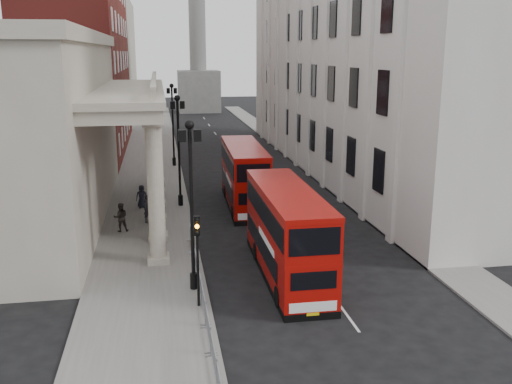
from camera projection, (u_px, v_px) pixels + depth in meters
name	position (u px, v px, depth m)	size (l,w,h in m)	color
ground	(214.00, 327.00, 24.43)	(260.00, 260.00, 0.00)	black
sidewalk_west	(150.00, 179.00, 52.65)	(6.00, 140.00, 0.12)	slate
sidewalk_east	(323.00, 173.00, 55.34)	(3.00, 140.00, 0.12)	slate
kerb	(182.00, 178.00, 53.13)	(0.20, 140.00, 0.14)	slate
portico_building	(32.00, 135.00, 38.52)	(9.00, 28.00, 12.00)	gray
brick_building	(82.00, 56.00, 66.05)	(9.00, 32.00, 22.00)	maroon
west_building_far	(106.00, 61.00, 96.93)	(9.00, 30.00, 20.00)	gray
east_building	(345.00, 41.00, 54.69)	(8.00, 55.00, 25.00)	beige
monument_column	(197.00, 28.00, 109.68)	(8.00, 8.00, 54.20)	#60605E
lamp_post_south	(191.00, 194.00, 26.99)	(1.05, 0.44, 8.32)	black
lamp_post_mid	(179.00, 143.00, 42.31)	(1.05, 0.44, 8.32)	black
lamp_post_north	(173.00, 119.00, 57.63)	(1.05, 0.44, 8.32)	black
traffic_light	(197.00, 244.00, 25.51)	(0.28, 0.33, 4.30)	black
crowd_barriers	(201.00, 292.00, 26.35)	(0.50, 18.75, 1.10)	gray
bus_near	(287.00, 231.00, 29.55)	(2.67, 10.80, 4.66)	#A20B07
bus_far	(244.00, 174.00, 43.30)	(2.93, 10.86, 4.66)	#990B07
pedestrian_a	(148.00, 209.00, 38.89)	(0.70, 0.46, 1.92)	black
pedestrian_b	(121.00, 217.00, 36.90)	(0.92, 0.72, 1.90)	#292521
pedestrian_c	(142.00, 196.00, 42.58)	(0.85, 0.55, 1.73)	black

